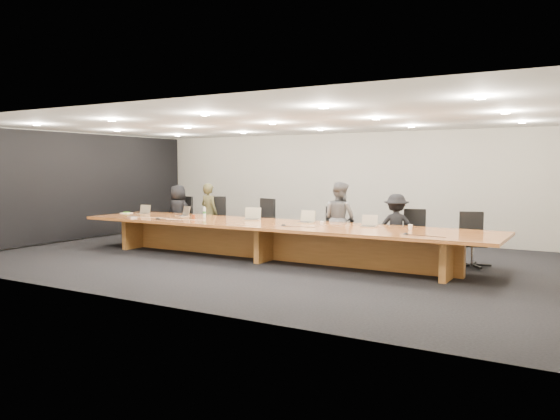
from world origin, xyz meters
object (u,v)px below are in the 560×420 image
at_px(laptop_d, 305,216).
at_px(paper_cup_near, 322,223).
at_px(person_a, 178,213).
at_px(av_box, 132,217).
at_px(laptop_c, 252,214).
at_px(person_d, 396,227).
at_px(mic_center, 283,225).
at_px(mic_right, 406,234).
at_px(person_b, 209,213).
at_px(paper_cup_far, 410,227).
at_px(chair_far_right, 473,239).
at_px(person_c, 340,219).
at_px(conference_table, 273,234).
at_px(chair_mid_left, 260,222).
at_px(chair_left, 213,220).
at_px(chair_mid_right, 327,230).
at_px(water_bottle, 204,212).
at_px(chair_far_left, 179,218).
at_px(chair_right, 414,234).
at_px(laptop_a, 143,209).
at_px(laptop_e, 369,221).
at_px(amber_mug, 193,217).
at_px(mic_left, 158,219).

xyz_separation_m(laptop_d, paper_cup_near, (0.50, -0.25, -0.09)).
bearing_deg(person_a, av_box, 99.48).
xyz_separation_m(laptop_c, av_box, (-2.64, -0.92, -0.12)).
bearing_deg(person_d, laptop_d, 8.56).
relative_size(mic_center, mic_right, 0.99).
xyz_separation_m(paper_cup_near, av_box, (-4.43, -0.71, -0.02)).
distance_m(person_b, mic_center, 3.42).
bearing_deg(mic_right, paper_cup_far, 101.31).
distance_m(chair_far_right, person_c, 2.74).
height_order(conference_table, chair_far_right, chair_far_right).
distance_m(chair_mid_left, person_d, 3.35).
bearing_deg(person_c, person_d, -155.08).
relative_size(laptop_c, mic_right, 3.19).
bearing_deg(chair_far_right, person_a, 159.98).
bearing_deg(mic_right, chair_left, 163.12).
xyz_separation_m(chair_mid_right, av_box, (-4.05, -1.75, 0.24)).
bearing_deg(water_bottle, chair_far_left, 148.16).
bearing_deg(person_b, chair_right, -167.02).
distance_m(conference_table, person_b, 2.91).
bearing_deg(laptop_a, paper_cup_far, -8.52).
bearing_deg(chair_far_left, chair_far_right, 11.33).
distance_m(chair_mid_right, av_box, 4.42).
height_order(laptop_d, laptop_e, laptop_d).
bearing_deg(person_d, av_box, -0.74).
relative_size(chair_mid_right, chair_far_right, 0.99).
bearing_deg(paper_cup_near, person_a, 166.84).
height_order(amber_mug, paper_cup_near, amber_mug).
bearing_deg(laptop_e, person_c, 130.43).
height_order(conference_table, chair_right, chair_right).
bearing_deg(mic_left, mic_center, 4.97).
bearing_deg(chair_far_right, laptop_a, 166.90).
xyz_separation_m(conference_table, amber_mug, (-1.99, -0.10, 0.28)).
height_order(person_a, laptop_a, person_a).
distance_m(conference_table, chair_mid_right, 1.36).
bearing_deg(mic_center, chair_mid_right, 80.49).
bearing_deg(mic_right, person_a, 165.57).
bearing_deg(chair_right, chair_mid_right, 172.69).
relative_size(laptop_d, mic_right, 3.02).
distance_m(chair_left, chair_mid_right, 3.09).
bearing_deg(mic_right, water_bottle, 171.13).
bearing_deg(av_box, chair_far_right, 37.81).
bearing_deg(person_b, person_c, -170.11).
distance_m(laptop_d, av_box, 4.05).
distance_m(person_d, mic_right, 1.84).
bearing_deg(chair_far_left, water_bottle, -19.48).
distance_m(laptop_a, amber_mug, 1.95).
xyz_separation_m(person_c, person_d, (1.21, 0.10, -0.12)).
bearing_deg(chair_mid_left, av_box, -122.89).
relative_size(chair_left, chair_mid_left, 1.02).
height_order(chair_right, laptop_c, chair_right).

